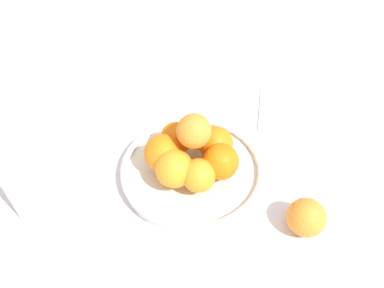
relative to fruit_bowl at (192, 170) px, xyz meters
name	(u,v)px	position (x,y,z in m)	size (l,w,h in m)	color
ground_plane	(192,174)	(0.00, 0.00, -0.02)	(4.00, 4.00, 0.00)	silver
fruit_bowl	(192,170)	(0.00, 0.00, 0.00)	(0.32, 0.32, 0.03)	silver
orange_pile	(192,151)	(0.00, 0.00, 0.06)	(0.19, 0.19, 0.13)	orange
stray_orange	(306,219)	(-0.26, 0.00, 0.02)	(0.08, 0.08, 0.08)	orange
drinking_glass	(27,194)	(0.22, 0.25, 0.04)	(0.07, 0.07, 0.12)	silver
napkin_folded	(292,112)	(-0.11, -0.31, -0.01)	(0.17, 0.17, 0.01)	silver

